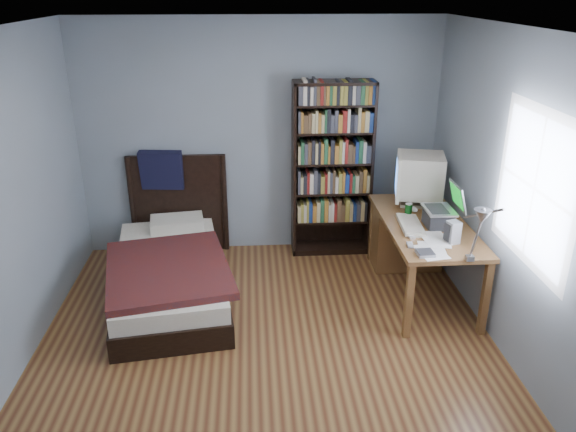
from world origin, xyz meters
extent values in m
plane|color=#552C19|center=(0.00, 0.00, 0.00)|extent=(4.20, 4.20, 0.00)
plane|color=white|center=(0.00, 0.00, 2.50)|extent=(4.20, 4.20, 0.00)
cube|color=gray|center=(0.00, 2.10, 1.25)|extent=(3.80, 0.04, 2.50)
cube|color=gray|center=(0.00, -2.10, 1.25)|extent=(3.80, 0.04, 2.50)
cube|color=gray|center=(1.90, 0.00, 1.25)|extent=(0.04, 4.20, 2.50)
cube|color=white|center=(1.89, -0.15, 1.45)|extent=(0.01, 1.14, 1.14)
cube|color=white|center=(1.88, -0.15, 1.45)|extent=(0.01, 1.00, 1.00)
cube|color=brown|center=(1.50, 0.95, 0.71)|extent=(0.75, 1.56, 0.04)
cube|color=brown|center=(1.18, 0.22, 0.34)|extent=(0.06, 0.06, 0.69)
cube|color=brown|center=(1.83, 0.22, 0.34)|extent=(0.06, 0.06, 0.69)
cube|color=brown|center=(1.18, 1.68, 0.34)|extent=(0.06, 0.06, 0.69)
cube|color=brown|center=(1.83, 1.68, 0.34)|extent=(0.06, 0.06, 0.69)
cube|color=brown|center=(1.50, 1.51, 0.34)|extent=(0.69, 0.40, 0.68)
cube|color=beige|center=(1.53, 1.41, 0.75)|extent=(0.33, 0.30, 0.03)
cylinder|color=beige|center=(1.53, 1.41, 0.80)|extent=(0.11, 0.11, 0.07)
cube|color=beige|center=(1.56, 1.41, 1.04)|extent=(0.52, 0.50, 0.42)
cube|color=beige|center=(1.34, 1.41, 1.04)|extent=(0.13, 0.43, 0.44)
cube|color=#427CF0|center=(1.32, 1.41, 1.04)|extent=(0.08, 0.32, 0.28)
cube|color=#2D2D30|center=(1.59, 0.87, 0.81)|extent=(0.23, 0.27, 0.15)
cube|color=silver|center=(1.59, 0.87, 0.89)|extent=(0.26, 0.34, 0.02)
cube|color=#2D2D30|center=(1.57, 0.87, 0.90)|extent=(0.16, 0.26, 0.00)
cube|color=silver|center=(1.74, 0.87, 1.02)|extent=(0.08, 0.33, 0.24)
cube|color=#0CBF26|center=(1.73, 0.87, 1.02)|extent=(0.06, 0.27, 0.19)
cube|color=#99999E|center=(1.63, 0.17, 0.75)|extent=(0.06, 0.05, 0.04)
cylinder|color=#99999E|center=(1.63, 0.11, 0.97)|extent=(0.02, 0.14, 0.40)
cylinder|color=#99999E|center=(1.56, -0.11, 1.25)|extent=(0.17, 0.33, 0.20)
cone|color=#99999E|center=(1.48, -0.27, 1.29)|extent=(0.12, 0.12, 0.10)
cube|color=beige|center=(1.34, 0.87, 0.75)|extent=(0.22, 0.49, 0.05)
cube|color=#939396|center=(1.60, 0.51, 0.83)|extent=(0.12, 0.12, 0.20)
cylinder|color=#083B17|center=(1.38, 1.12, 0.79)|extent=(0.07, 0.07, 0.12)
ellipsoid|color=silver|center=(1.47, 1.24, 0.75)|extent=(0.07, 0.12, 0.04)
cube|color=silver|center=(1.28, 0.65, 0.74)|extent=(0.07, 0.11, 0.02)
cube|color=#939396|center=(1.22, 0.47, 0.74)|extent=(0.06, 0.10, 0.02)
cube|color=#939396|center=(1.30, 0.29, 0.74)|extent=(0.14, 0.14, 0.03)
cube|color=black|center=(0.35, 1.94, 0.94)|extent=(0.03, 0.30, 1.88)
cube|color=black|center=(1.17, 1.94, 0.94)|extent=(0.03, 0.30, 1.88)
cube|color=black|center=(0.76, 1.94, 1.86)|extent=(0.84, 0.30, 0.03)
cube|color=black|center=(0.76, 1.94, 0.03)|extent=(0.84, 0.30, 0.06)
cube|color=black|center=(0.76, 2.08, 0.94)|extent=(0.84, 0.02, 1.88)
cube|color=olive|center=(0.76, 1.92, 0.97)|extent=(0.76, 0.22, 1.68)
cube|color=black|center=(-0.90, 1.05, 0.11)|extent=(1.26, 2.11, 0.22)
cube|color=beige|center=(-0.90, 1.05, 0.30)|extent=(1.21, 2.04, 0.16)
cube|color=maroon|center=(-0.87, 0.80, 0.41)|extent=(1.30, 1.48, 0.07)
cube|color=beige|center=(-0.90, 1.80, 0.43)|extent=(0.59, 0.42, 0.12)
cube|color=black|center=(-0.90, 2.06, 0.55)|extent=(1.06, 0.05, 1.10)
cylinder|color=black|center=(-1.39, 2.04, 0.55)|extent=(0.06, 0.06, 1.10)
cylinder|color=black|center=(-0.40, 2.04, 0.55)|extent=(0.06, 0.06, 1.10)
cube|color=black|center=(-1.05, 2.03, 0.95)|extent=(0.46, 0.20, 0.43)
camera|label=1|loc=(-0.09, -3.72, 2.78)|focal=35.00mm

